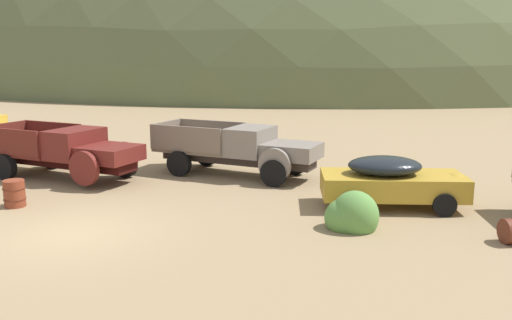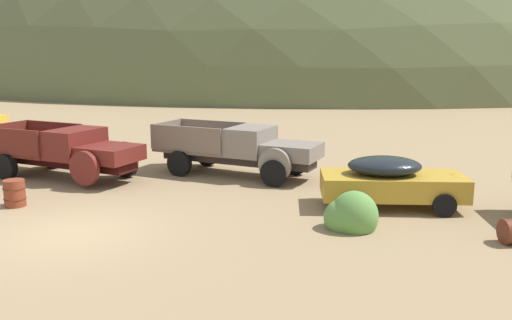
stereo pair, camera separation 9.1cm
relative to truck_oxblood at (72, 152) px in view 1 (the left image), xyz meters
name	(u,v)px [view 1 (the left image)]	position (x,y,z in m)	size (l,w,h in m)	color
ground_plane	(72,234)	(3.99, -5.10, -1.03)	(300.00, 300.00, 0.00)	#937A56
hill_distant	(230,84)	(-18.42, 58.94, -1.03)	(102.96, 69.18, 51.34)	#56603D
truck_oxblood	(72,152)	(0.00, 0.00, 0.00)	(6.32, 2.83, 1.91)	black
truck_primer_gray	(246,150)	(5.87, 2.65, -0.01)	(6.57, 2.80, 1.91)	#3D322D
car_mustard	(397,181)	(11.63, 0.34, -0.22)	(4.79, 3.03, 1.57)	#B28928
oil_drum_foreground	(14,193)	(0.69, -3.61, -0.62)	(0.67, 0.67, 0.83)	brown
bush_front_left	(249,154)	(4.60, 6.22, -0.87)	(0.73, 0.84, 0.62)	#3D702D
bush_lone_scrub	(59,143)	(-5.18, 5.45, -0.82)	(1.22, 1.00, 0.81)	#4C8438
bush_front_right	(352,217)	(10.75, -2.20, -0.71)	(1.45, 1.15, 1.35)	#5B8E42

